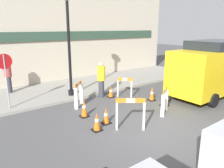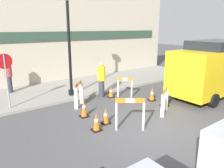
{
  "view_description": "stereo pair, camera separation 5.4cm",
  "coord_description": "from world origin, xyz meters",
  "views": [
    {
      "loc": [
        -5.2,
        -4.14,
        3.29
      ],
      "look_at": [
        0.14,
        2.84,
        1.0
      ],
      "focal_mm": 35.0,
      "sensor_mm": 36.0,
      "label": 1
    },
    {
      "loc": [
        -5.15,
        -4.17,
        3.29
      ],
      "look_at": [
        0.14,
        2.84,
        1.0
      ],
      "focal_mm": 35.0,
      "sensor_mm": 36.0,
      "label": 2
    }
  ],
  "objects": [
    {
      "name": "ground_plane",
      "position": [
        0.0,
        0.0,
        0.0
      ],
      "size": [
        60.0,
        60.0,
        0.0
      ],
      "primitive_type": "plane",
      "color": "#4C4C4F"
    },
    {
      "name": "traffic_cone_4",
      "position": [
        0.89,
        3.92,
        0.27
      ],
      "size": [
        0.3,
        0.3,
        0.57
      ],
      "color": "black",
      "rests_on": "ground_plane"
    },
    {
      "name": "sidewalk_slab",
      "position": [
        0.0,
        6.35,
        0.06
      ],
      "size": [
        18.0,
        3.7,
        0.12
      ],
      "color": "gray",
      "rests_on": "ground_plane"
    },
    {
      "name": "work_van",
      "position": [
        5.11,
        1.15,
        1.45
      ],
      "size": [
        5.09,
        2.11,
        2.69
      ],
      "color": "yellow",
      "rests_on": "ground_plane"
    },
    {
      "name": "barricade_1",
      "position": [
        -0.94,
        3.76,
        0.56
      ],
      "size": [
        0.67,
        0.63,
        1.05
      ],
      "rotation": [
        0.0,
        0.0,
        3.89
      ],
      "color": "white",
      "rests_on": "ground_plane"
    },
    {
      "name": "traffic_cone_2",
      "position": [
        -1.35,
        2.61,
        0.34
      ],
      "size": [
        0.3,
        0.3,
        0.7
      ],
      "color": "black",
      "rests_on": "ground_plane"
    },
    {
      "name": "barricade_0",
      "position": [
        1.46,
        3.55,
        0.5
      ],
      "size": [
        0.6,
        0.61,
        0.95
      ],
      "rotation": [
        0.0,
        0.0,
        2.35
      ],
      "color": "white",
      "rests_on": "ground_plane"
    },
    {
      "name": "streetlamp_post",
      "position": [
        -0.63,
        5.06,
        3.18
      ],
      "size": [
        0.44,
        0.44,
        4.72
      ],
      "color": "black",
      "rests_on": "sidewalk_slab"
    },
    {
      "name": "person_worker",
      "position": [
        0.57,
        4.25,
        0.91
      ],
      "size": [
        0.45,
        0.45,
        1.71
      ],
      "rotation": [
        0.0,
        0.0,
        -1.79
      ],
      "color": "#33333D",
      "rests_on": "ground_plane"
    },
    {
      "name": "traffic_cone_5",
      "position": [
        -1.61,
        1.37,
        0.3
      ],
      "size": [
        0.3,
        0.3,
        0.63
      ],
      "color": "black",
      "rests_on": "ground_plane"
    },
    {
      "name": "barricade_3",
      "position": [
        1.31,
        0.99,
        0.55
      ],
      "size": [
        0.75,
        0.51,
        1.02
      ],
      "rotation": [
        0.0,
        0.0,
        6.8
      ],
      "color": "white",
      "rests_on": "ground_plane"
    },
    {
      "name": "storefront_facade",
      "position": [
        0.0,
        8.27,
        2.75
      ],
      "size": [
        18.0,
        0.22,
        5.5
      ],
      "color": "#BCB29E",
      "rests_on": "ground_plane"
    },
    {
      "name": "traffic_cone_3",
      "position": [
        -1.05,
        1.64,
        0.28
      ],
      "size": [
        0.3,
        0.3,
        0.58
      ],
      "color": "black",
      "rests_on": "ground_plane"
    },
    {
      "name": "barricade_2",
      "position": [
        -0.69,
        0.77,
        0.6
      ],
      "size": [
        0.83,
        0.69,
        1.09
      ],
      "rotation": [
        0.0,
        0.0,
        5.62
      ],
      "color": "white",
      "rests_on": "ground_plane"
    },
    {
      "name": "traffic_cone_1",
      "position": [
        2.01,
        1.56,
        0.31
      ],
      "size": [
        0.3,
        0.3,
        0.65
      ],
      "color": "black",
      "rests_on": "ground_plane"
    },
    {
      "name": "person_pedestrian",
      "position": [
        -2.9,
        7.28,
        1.03
      ],
      "size": [
        0.44,
        0.44,
        1.71
      ],
      "rotation": [
        0.0,
        0.0,
        2.81
      ],
      "color": "#33333D",
      "rests_on": "sidewalk_slab"
    },
    {
      "name": "stop_sign",
      "position": [
        -3.44,
        4.96,
        1.6
      ],
      "size": [
        0.6,
        0.09,
        2.2
      ],
      "rotation": [
        0.0,
        0.0,
        3.27
      ],
      "color": "gray",
      "rests_on": "sidewalk_slab"
    },
    {
      "name": "traffic_cone_0",
      "position": [
        2.11,
        2.38,
        0.31
      ],
      "size": [
        0.3,
        0.3,
        0.63
      ],
      "color": "black",
      "rests_on": "ground_plane"
    }
  ]
}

